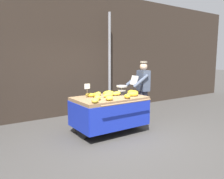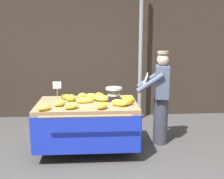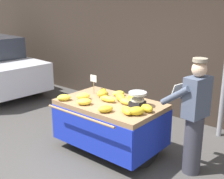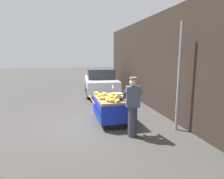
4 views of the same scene
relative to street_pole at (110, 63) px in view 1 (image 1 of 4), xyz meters
name	(u,v)px [view 1 (image 1 of 4)]	position (x,y,z in m)	size (l,w,h in m)	color
ground_plane	(122,139)	(-1.21, -2.34, -1.63)	(60.00, 60.00, 0.00)	#423F3D
back_wall	(70,53)	(-1.21, 0.44, 0.33)	(16.00, 0.24, 3.93)	#332821
street_pole	(110,63)	(0.00, 0.00, 0.00)	(0.09, 0.09, 3.26)	gray
banana_cart	(109,106)	(-1.19, -1.77, -0.99)	(1.69, 1.26, 0.87)	#93704C
weighing_scale	(122,90)	(-0.74, -1.66, -0.64)	(0.28, 0.28, 0.24)	black
price_sign	(87,88)	(-1.71, -1.62, -0.51)	(0.14, 0.01, 0.34)	#997A51
banana_bunch_0	(98,98)	(-1.63, -1.96, -0.70)	(0.14, 0.22, 0.11)	yellow
banana_bunch_1	(131,92)	(-0.50, -1.76, -0.70)	(0.14, 0.21, 0.11)	gold
banana_bunch_2	(95,101)	(-1.83, -2.20, -0.71)	(0.15, 0.22, 0.10)	yellow
banana_bunch_3	(135,93)	(-0.54, -1.96, -0.70)	(0.15, 0.24, 0.12)	gold
banana_bunch_4	(109,98)	(-1.43, -2.13, -0.71)	(0.17, 0.23, 0.10)	yellow
banana_bunch_5	(108,95)	(-1.24, -1.79, -0.71)	(0.11, 0.28, 0.10)	yellow
banana_bunch_6	(109,93)	(-1.11, -1.62, -0.70)	(0.14, 0.28, 0.12)	yellow
banana_bunch_7	(127,96)	(-0.95, -2.17, -0.71)	(0.14, 0.23, 0.10)	gold
banana_bunch_8	(90,95)	(-1.57, -1.52, -0.71)	(0.12, 0.24, 0.10)	gold
banana_bunch_9	(117,94)	(-0.92, -1.70, -0.71)	(0.15, 0.26, 0.10)	yellow
banana_bunch_10	(96,95)	(-1.47, -1.65, -0.70)	(0.16, 0.20, 0.12)	gold
banana_bunch_11	(98,94)	(-1.29, -1.43, -0.71)	(0.12, 0.21, 0.09)	yellow
banana_bunch_12	(133,94)	(-0.67, -2.02, -0.70)	(0.13, 0.27, 0.11)	yellow
banana_bunch_13	(110,93)	(-0.98, -1.47, -0.71)	(0.15, 0.27, 0.10)	gold
vendor_person	(143,91)	(0.13, -1.50, -0.76)	(0.64, 0.59, 1.71)	#383842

